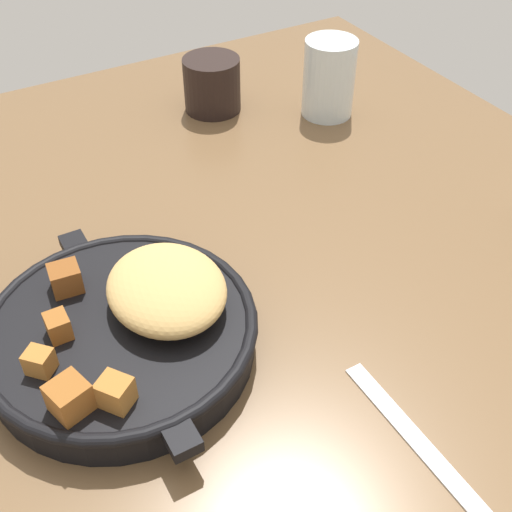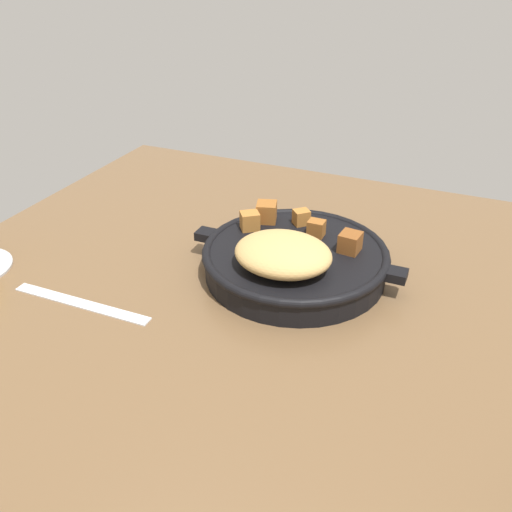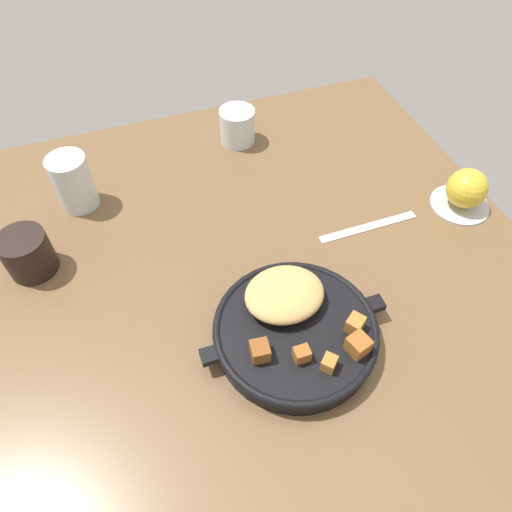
# 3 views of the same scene
# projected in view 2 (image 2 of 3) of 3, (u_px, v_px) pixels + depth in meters

# --- Properties ---
(ground_plane) EXTENTS (1.03, 0.99, 0.02)m
(ground_plane) POSITION_uv_depth(u_px,v_px,m) (289.00, 351.00, 0.61)
(ground_plane) COLOR brown
(cast_iron_skillet) EXTENTS (0.29, 0.24, 0.08)m
(cast_iron_skillet) POSITION_uv_depth(u_px,v_px,m) (293.00, 258.00, 0.71)
(cast_iron_skillet) COLOR black
(cast_iron_skillet) RESTS_ON ground_plane
(butter_knife) EXTENTS (0.19, 0.02, 0.00)m
(butter_knife) POSITION_uv_depth(u_px,v_px,m) (81.00, 303.00, 0.67)
(butter_knife) COLOR silver
(butter_knife) RESTS_ON ground_plane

